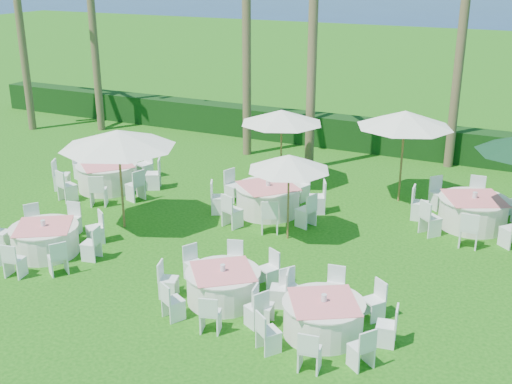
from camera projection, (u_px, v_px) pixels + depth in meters
ground at (183, 274)px, 15.24m from camera, size 120.00×120.00×0.00m
hedge at (343, 132)px, 25.20m from camera, size 34.00×1.00×1.20m
banquet_table_a at (45, 239)px, 16.15m from camera, size 2.98×2.98×0.91m
banquet_table_b at (223, 285)px, 13.91m from camera, size 2.84×2.84×0.88m
banquet_table_c at (323, 317)px, 12.69m from camera, size 2.89×2.89×0.88m
banquet_table_d at (108, 176)px, 20.66m from camera, size 3.37×3.37×1.02m
banquet_table_e at (268, 198)px, 18.73m from camera, size 3.30×3.30×1.01m
banquet_table_f at (473, 211)px, 17.78m from camera, size 3.36×3.36×1.01m
umbrella_a at (118, 139)px, 17.00m from camera, size 3.12×3.12×2.79m
umbrella_b at (289, 162)px, 16.42m from camera, size 2.18×2.18×2.34m
umbrella_c at (282, 117)px, 20.47m from camera, size 2.69×2.69×2.50m
umbrella_d at (405, 119)px, 18.89m from camera, size 2.88×2.88×2.84m
palm_b at (246, 19)px, 22.78m from camera, size 4.18×4.39×9.05m
palm_d at (463, 29)px, 21.40m from camera, size 4.20×4.39×8.69m
palm_f at (20, 25)px, 26.50m from camera, size 4.29×4.34×7.97m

